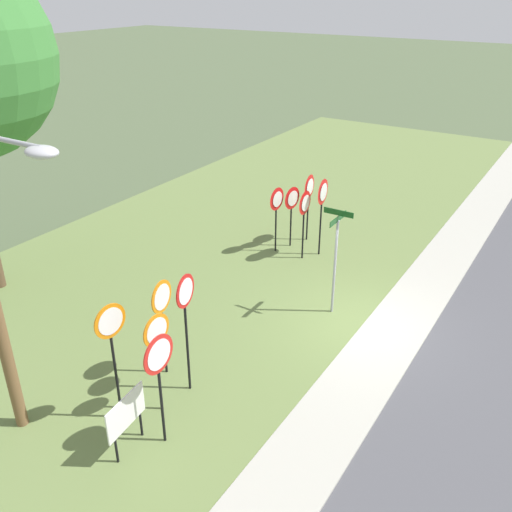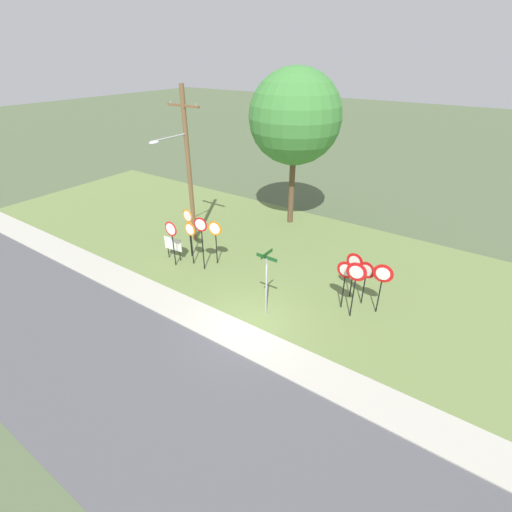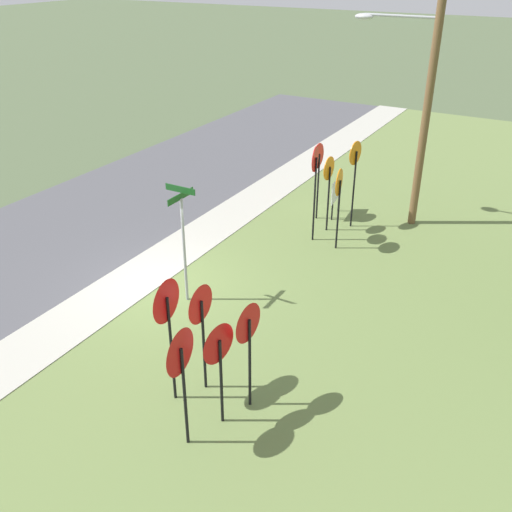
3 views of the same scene
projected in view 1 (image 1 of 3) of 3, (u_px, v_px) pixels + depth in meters
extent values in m
plane|color=#4C5B3D|center=(362.00, 327.00, 14.72)|extent=(160.00, 160.00, 0.00)
cube|color=#ADAA9E|center=(391.00, 335.00, 14.33)|extent=(44.00, 1.60, 0.06)
cube|color=olive|center=(184.00, 270.00, 17.57)|extent=(44.00, 12.00, 0.04)
cylinder|color=black|center=(187.00, 341.00, 11.88)|extent=(0.06, 0.06, 2.57)
cylinder|color=red|center=(185.00, 291.00, 11.31)|extent=(0.72, 0.16, 0.73)
cylinder|color=white|center=(186.00, 291.00, 11.30)|extent=(0.56, 0.11, 0.57)
cylinder|color=black|center=(163.00, 334.00, 12.51)|extent=(0.06, 0.06, 2.09)
cylinder|color=orange|center=(162.00, 297.00, 12.05)|extent=(0.76, 0.14, 0.76)
cylinder|color=white|center=(162.00, 297.00, 12.04)|extent=(0.59, 0.10, 0.60)
cylinder|color=black|center=(161.00, 398.00, 10.56)|extent=(0.06, 0.06, 2.16)
cylinder|color=red|center=(158.00, 354.00, 10.09)|extent=(0.79, 0.03, 0.79)
cylinder|color=white|center=(159.00, 355.00, 10.08)|extent=(0.61, 0.01, 0.61)
cylinder|color=black|center=(115.00, 370.00, 11.09)|extent=(0.06, 0.06, 2.44)
cylinder|color=orange|center=(110.00, 321.00, 10.55)|extent=(0.72, 0.11, 0.72)
cylinder|color=white|center=(111.00, 321.00, 10.54)|extent=(0.56, 0.07, 0.56)
cylinder|color=black|center=(159.00, 370.00, 11.40)|extent=(0.06, 0.06, 2.06)
cylinder|color=orange|center=(156.00, 330.00, 10.94)|extent=(0.71, 0.05, 0.71)
cylinder|color=white|center=(157.00, 331.00, 10.94)|extent=(0.56, 0.02, 0.56)
cylinder|color=black|center=(303.00, 230.00, 17.84)|extent=(0.06, 0.06, 2.01)
cone|color=red|center=(305.00, 203.00, 17.41)|extent=(0.77, 0.03, 0.77)
cone|color=silver|center=(306.00, 203.00, 17.40)|extent=(0.53, 0.02, 0.53)
cylinder|color=black|center=(321.00, 222.00, 18.04)|extent=(0.06, 0.06, 2.28)
cone|color=red|center=(323.00, 192.00, 17.55)|extent=(0.84, 0.09, 0.84)
cone|color=silver|center=(324.00, 192.00, 17.54)|extent=(0.57, 0.06, 0.57)
cylinder|color=black|center=(308.00, 212.00, 19.14)|extent=(0.06, 0.06, 2.04)
cone|color=red|center=(310.00, 187.00, 18.70)|extent=(0.83, 0.10, 0.83)
cone|color=white|center=(310.00, 187.00, 18.69)|extent=(0.57, 0.06, 0.57)
cylinder|color=black|center=(276.00, 224.00, 18.34)|extent=(0.06, 0.06, 1.93)
cone|color=red|center=(277.00, 199.00, 17.92)|extent=(0.76, 0.09, 0.76)
cone|color=silver|center=(278.00, 199.00, 17.91)|extent=(0.52, 0.06, 0.52)
cylinder|color=black|center=(291.00, 221.00, 18.74)|extent=(0.06, 0.06, 1.81)
cone|color=red|center=(293.00, 198.00, 18.35)|extent=(0.76, 0.16, 0.76)
cone|color=silver|center=(293.00, 198.00, 18.34)|extent=(0.52, 0.10, 0.52)
cylinder|color=#9EA0A8|center=(335.00, 268.00, 14.74)|extent=(0.07, 0.07, 2.68)
cylinder|color=#9EA0A8|center=(338.00, 221.00, 14.14)|extent=(0.09, 0.09, 0.03)
cube|color=#19511E|center=(338.00, 219.00, 14.11)|extent=(0.96, 0.02, 0.15)
cube|color=#19511E|center=(339.00, 213.00, 14.04)|extent=(0.02, 0.82, 0.15)
ellipsoid|color=#B7B7BC|center=(42.00, 152.00, 7.76)|extent=(0.40, 0.56, 0.18)
cylinder|color=black|center=(117.00, 451.00, 10.42)|extent=(0.05, 0.05, 0.55)
cylinder|color=black|center=(141.00, 424.00, 11.05)|extent=(0.05, 0.05, 0.55)
cube|color=white|center=(126.00, 412.00, 10.46)|extent=(1.10, 0.16, 0.70)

